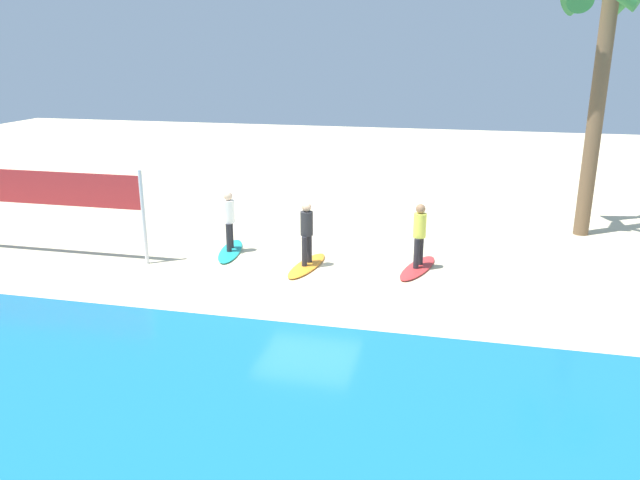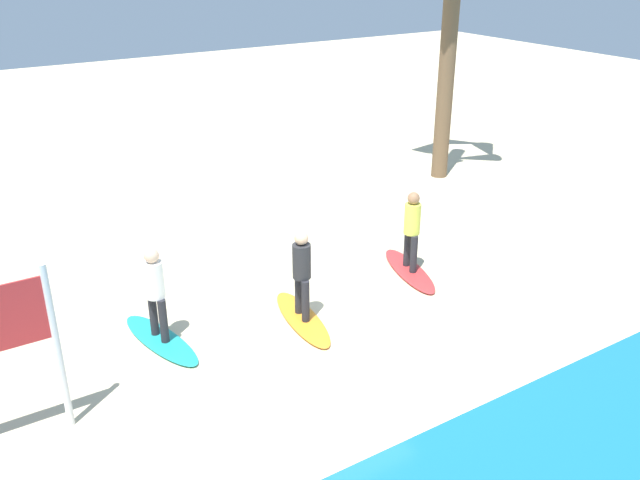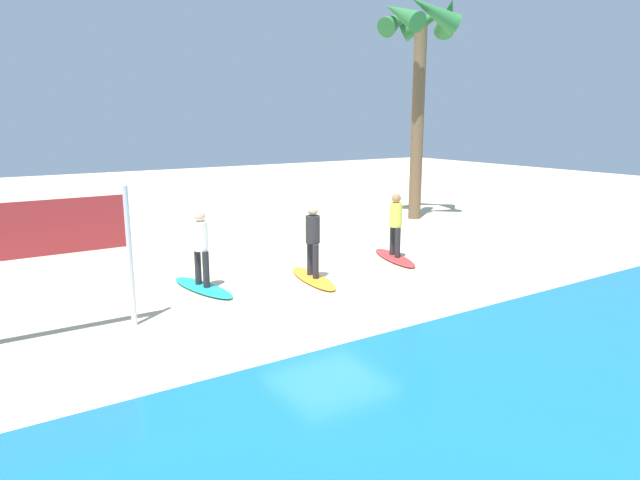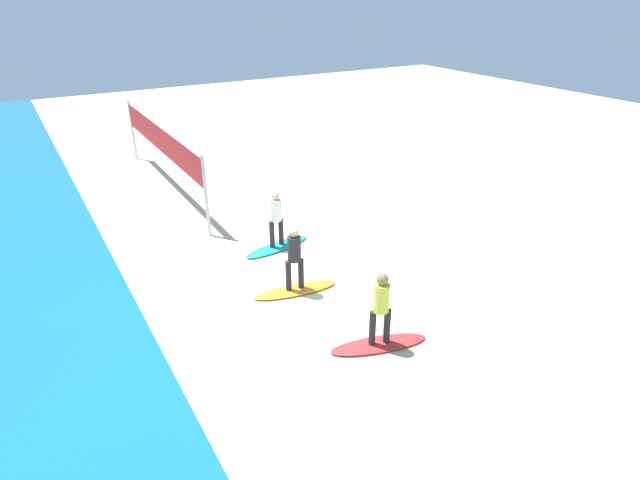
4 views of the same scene
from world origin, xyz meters
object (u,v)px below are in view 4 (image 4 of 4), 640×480
surfer_red (381,304)px  surfboard_orange (295,290)px  surfer_teal (276,215)px  volleyball_net (161,142)px  surfboard_teal (277,247)px  surfer_orange (294,254)px  surfboard_red (379,344)px

surfer_red → surfboard_orange: surfer_red is taller
surfer_teal → volleyball_net: 6.50m
surfer_red → surfboard_teal: size_ratio=0.78×
surfer_orange → surfer_teal: bearing=-16.1°
surfer_teal → volleyball_net: volleyball_net is taller
surfer_orange → surfer_red: bearing=-170.6°
surfboard_red → surfboard_orange: 2.86m
surfer_red → surfboard_orange: size_ratio=0.78×
surfer_red → surfer_orange: same height
surfer_red → volleyball_net: size_ratio=0.18×
surfboard_orange → surfer_orange: (-0.00, 0.00, 0.99)m
surfer_orange → surfboard_orange: bearing=-63.4°
surfboard_red → surfer_orange: bearing=-65.4°
surfer_orange → surfboard_teal: bearing=-16.1°
surfboard_orange → volleyball_net: volleyball_net is taller
surfer_red → surfboard_teal: surfer_red is taller
surfer_orange → volleyball_net: volleyball_net is taller
surfboard_teal → surfer_teal: (0.00, 0.00, 0.99)m
surfboard_red → surfboard_teal: size_ratio=1.00×
surfer_red → surfboard_teal: (5.19, -0.22, -0.99)m
surfboard_orange → surfboard_teal: bearing=-97.4°
volleyball_net → surfer_red: bearing=-174.3°
surfer_red → surfboard_red: bearing=90.0°
surfboard_teal → surfer_teal: bearing=-0.0°
surfboard_orange → surfer_orange: surfer_orange is taller
surfboard_orange → volleyball_net: bearing=-76.9°
surfboard_red → surfboard_orange: (2.82, 0.47, 0.00)m
surfboard_red → surfer_orange: size_ratio=1.28×
surfboard_orange → surfer_orange: 0.99m
surfer_orange → surfer_teal: 2.47m
surfer_orange → surfboard_teal: 2.66m
surfboard_red → surfer_red: (0.00, -0.00, 0.99)m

